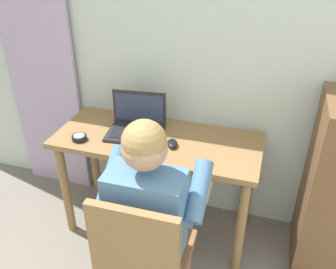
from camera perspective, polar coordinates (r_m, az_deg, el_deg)
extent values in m
cube|color=silver|center=(2.22, 14.14, 13.25)|extent=(4.80, 0.05, 2.50)
cube|color=#B29EBC|center=(2.72, -19.59, 11.54)|extent=(0.54, 0.03, 2.14)
cube|color=olive|center=(2.23, -1.69, -0.95)|extent=(1.26, 0.53, 0.03)
cylinder|color=olive|center=(2.51, -15.71, -8.32)|extent=(0.06, 0.06, 0.69)
cylinder|color=olive|center=(2.21, 11.29, -14.09)|extent=(0.06, 0.06, 0.69)
cylinder|color=olive|center=(2.79, -11.40, -3.34)|extent=(0.06, 0.06, 0.69)
cylinder|color=olive|center=(2.52, 12.53, -7.68)|extent=(0.06, 0.06, 0.69)
cube|color=brown|center=(1.95, -3.07, -17.99)|extent=(0.43, 0.41, 0.05)
cube|color=olive|center=(1.67, -5.42, -17.07)|extent=(0.42, 0.05, 0.42)
cylinder|color=olive|center=(2.19, 3.02, -19.72)|extent=(0.04, 0.04, 0.39)
cylinder|color=olive|center=(2.26, -5.80, -17.77)|extent=(0.04, 0.04, 0.39)
cylinder|color=#6B84AD|center=(2.05, 1.41, -13.27)|extent=(0.15, 0.40, 0.14)
cylinder|color=#6B84AD|center=(2.09, -3.47, -12.28)|extent=(0.15, 0.40, 0.14)
cylinder|color=#6B84AD|center=(2.35, 2.66, -14.05)|extent=(0.11, 0.11, 0.46)
cylinder|color=#6B84AD|center=(2.38, -1.66, -13.20)|extent=(0.11, 0.11, 0.46)
cube|color=teal|center=(1.75, -3.43, -12.27)|extent=(0.36, 0.21, 0.46)
cylinder|color=teal|center=(1.75, 4.84, -8.86)|extent=(0.09, 0.30, 0.25)
cylinder|color=teal|center=(1.86, -8.61, -6.35)|extent=(0.09, 0.30, 0.25)
cylinder|color=tan|center=(1.97, 5.95, -7.65)|extent=(0.07, 0.27, 0.11)
cylinder|color=tan|center=(2.07, -6.14, -5.50)|extent=(0.07, 0.27, 0.11)
sphere|color=tan|center=(1.54, -3.71, -2.16)|extent=(0.20, 0.20, 0.20)
sphere|color=#9E7A47|center=(1.52, -3.75, -1.21)|extent=(0.20, 0.20, 0.20)
cube|color=#232326|center=(2.26, -5.17, 0.13)|extent=(0.37, 0.28, 0.02)
cube|color=black|center=(2.25, -5.25, 0.23)|extent=(0.30, 0.19, 0.00)
cube|color=#232326|center=(2.31, -4.50, 4.23)|extent=(0.34, 0.05, 0.22)
cube|color=#2D3851|center=(2.30, -4.53, 4.16)|extent=(0.30, 0.04, 0.18)
ellipsoid|color=black|center=(2.14, 0.68, -1.43)|extent=(0.09, 0.11, 0.03)
cylinder|color=black|center=(2.26, -13.71, -0.49)|extent=(0.09, 0.09, 0.03)
cylinder|color=silver|center=(2.26, -13.75, -0.16)|extent=(0.06, 0.06, 0.00)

